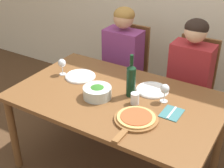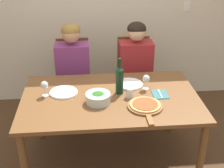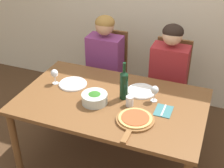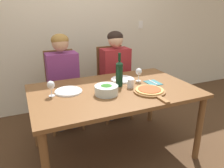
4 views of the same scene
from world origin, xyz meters
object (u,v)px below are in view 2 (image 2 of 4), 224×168
person_man (136,64)px  dinner_plate_left (64,92)px  wine_glass_left (44,86)px  dinner_plate_right (129,84)px  chair_right (134,77)px  wine_glass_right (146,79)px  person_woman (73,66)px  chair_left (74,79)px  water_tumbler (130,93)px  pizza_on_board (145,106)px  fork_on_napkin (160,94)px  broccoli_bowl (98,98)px  wine_bottle (120,79)px

person_man → dinner_plate_left: bearing=-141.9°
wine_glass_left → person_man: bearing=34.6°
dinner_plate_right → chair_right: bearing=77.0°
wine_glass_right → dinner_plate_right: bearing=144.8°
chair_right → dinner_plate_left: size_ratio=3.76×
chair_right → person_woman: size_ratio=0.81×
person_woman → chair_left: bearing=90.0°
person_man → water_tumbler: bearing=-103.1°
wine_glass_left → chair_right: bearing=39.0°
dinner_plate_left → dinner_plate_right: size_ratio=1.00×
chair_left → chair_right: 0.72m
pizza_on_board → water_tumbler: water_tumbler is taller
chair_right → fork_on_napkin: bearing=-82.2°
wine_glass_right → water_tumbler: wine_glass_right is taller
chair_right → wine_glass_right: 0.80m
dinner_plate_right → pizza_on_board: (0.08, -0.44, 0.01)m
wine_glass_right → fork_on_napkin: wine_glass_right is taller
chair_left → broccoli_bowl: 1.01m
dinner_plate_right → wine_glass_right: wine_glass_right is taller
chair_right → person_woman: (-0.72, -0.12, 0.21)m
dinner_plate_right → wine_glass_left: wine_glass_left is taller
chair_left → water_tumbler: size_ratio=11.10×
wine_glass_left → wine_bottle: bearing=-0.2°
broccoli_bowl → dinner_plate_right: 0.46m
wine_bottle → dinner_plate_left: bearing=175.5°
wine_glass_left → water_tumbler: bearing=-6.9°
chair_left → wine_glass_right: 1.08m
wine_glass_left → water_tumbler: wine_glass_left is taller
wine_bottle → water_tumbler: (0.09, -0.09, -0.10)m
chair_right → wine_glass_right: (0.00, -0.73, 0.32)m
broccoli_bowl → pizza_on_board: 0.43m
person_man → dinner_plate_right: size_ratio=4.61×
water_tumbler → pizza_on_board: bearing=-60.4°
water_tumbler → dinner_plate_right: bearing=82.7°
broccoli_bowl → chair_left: bearing=104.8°
chair_left → person_man: (0.72, -0.12, 0.21)m
broccoli_bowl → wine_glass_left: size_ratio=1.50×
person_woman → dinner_plate_right: person_woman is taller
person_woman → dinner_plate_right: bearing=-41.3°
person_woman → wine_bottle: person_woman is taller
chair_right → wine_glass_left: size_ratio=6.70×
broccoli_bowl → person_man: bearing=60.2°
wine_bottle → dinner_plate_right: (0.12, 0.16, -0.13)m
wine_glass_left → wine_glass_right: (0.96, 0.05, 0.00)m
dinner_plate_left → wine_glass_left: wine_glass_left is taller
wine_bottle → pizza_on_board: 0.37m
person_woman → wine_glass_left: 0.71m
dinner_plate_right → wine_bottle: bearing=-127.0°
dinner_plate_right → water_tumbler: 0.25m
chair_left → water_tumbler: bearing=-58.0°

